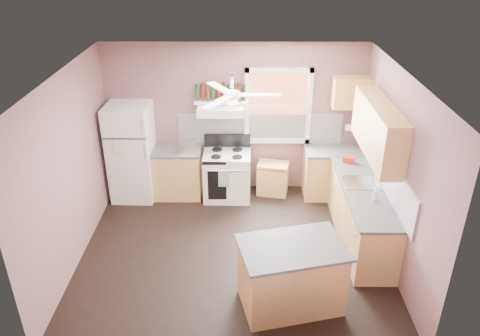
{
  "coord_description": "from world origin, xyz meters",
  "views": [
    {
      "loc": [
        0.13,
        -5.73,
        4.32
      ],
      "look_at": [
        0.1,
        0.3,
        1.25
      ],
      "focal_mm": 35.0,
      "sensor_mm": 36.0,
      "label": 1
    }
  ],
  "objects_px": {
    "refrigerator": "(132,152)",
    "island": "(291,277)",
    "stove": "(227,176)",
    "toaster": "(186,148)",
    "cart": "(273,180)"
  },
  "relations": [
    {
      "from": "refrigerator",
      "to": "stove",
      "type": "bearing_deg",
      "value": 1.1
    },
    {
      "from": "toaster",
      "to": "cart",
      "type": "bearing_deg",
      "value": -8.96
    },
    {
      "from": "refrigerator",
      "to": "stove",
      "type": "relative_size",
      "value": 2.01
    },
    {
      "from": "toaster",
      "to": "cart",
      "type": "relative_size",
      "value": 0.52
    },
    {
      "from": "toaster",
      "to": "island",
      "type": "distance_m",
      "value": 3.17
    },
    {
      "from": "toaster",
      "to": "stove",
      "type": "relative_size",
      "value": 0.33
    },
    {
      "from": "refrigerator",
      "to": "island",
      "type": "relative_size",
      "value": 1.43
    },
    {
      "from": "refrigerator",
      "to": "toaster",
      "type": "height_order",
      "value": "refrigerator"
    },
    {
      "from": "cart",
      "to": "island",
      "type": "bearing_deg",
      "value": -77.75
    },
    {
      "from": "island",
      "to": "stove",
      "type": "bearing_deg",
      "value": 94.71
    },
    {
      "from": "refrigerator",
      "to": "island",
      "type": "bearing_deg",
      "value": -44.87
    },
    {
      "from": "stove",
      "to": "island",
      "type": "xyz_separation_m",
      "value": [
        0.88,
        -2.72,
        0.0
      ]
    },
    {
      "from": "refrigerator",
      "to": "island",
      "type": "distance_m",
      "value": 3.78
    },
    {
      "from": "toaster",
      "to": "stove",
      "type": "height_order",
      "value": "toaster"
    },
    {
      "from": "cart",
      "to": "refrigerator",
      "type": "bearing_deg",
      "value": -166.78
    }
  ]
}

